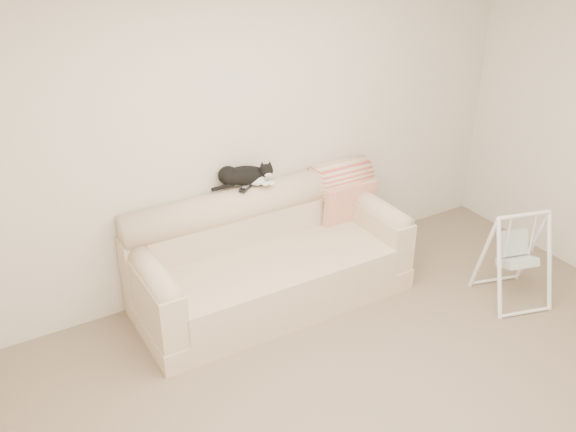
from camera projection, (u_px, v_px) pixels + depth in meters
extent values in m
plane|color=#74614B|center=(397.00, 415.00, 4.13)|extent=(5.00, 5.00, 0.00)
cube|color=beige|center=(249.00, 131.00, 5.05)|extent=(5.00, 0.04, 2.60)
cube|color=tan|center=(273.00, 290.00, 5.23)|extent=(2.20, 0.90, 0.18)
cube|color=tan|center=(279.00, 275.00, 5.04)|extent=(1.80, 0.68, 0.24)
cube|color=tan|center=(252.00, 236.00, 5.33)|extent=(2.20, 0.22, 0.50)
cylinder|color=tan|center=(251.00, 201.00, 5.17)|extent=(2.16, 0.28, 0.28)
cube|color=tan|center=(153.00, 295.00, 4.64)|extent=(0.20, 0.88, 0.42)
cylinder|color=tan|center=(150.00, 271.00, 4.54)|extent=(0.18, 0.84, 0.18)
cube|color=tan|center=(372.00, 228.00, 5.53)|extent=(0.20, 0.88, 0.42)
cylinder|color=tan|center=(374.00, 207.00, 5.43)|extent=(0.18, 0.84, 0.18)
cube|color=black|center=(247.00, 187.00, 5.06)|extent=(0.17, 0.15, 0.02)
cube|color=gray|center=(247.00, 185.00, 5.05)|extent=(0.10, 0.09, 0.01)
cube|color=black|center=(263.00, 183.00, 5.13)|extent=(0.18, 0.08, 0.02)
ellipsoid|color=black|center=(244.00, 175.00, 5.05)|extent=(0.39, 0.26, 0.15)
ellipsoid|color=black|center=(228.00, 175.00, 5.03)|extent=(0.20, 0.19, 0.15)
ellipsoid|color=white|center=(257.00, 179.00, 5.06)|extent=(0.16, 0.13, 0.10)
ellipsoid|color=black|center=(266.00, 171.00, 5.03)|extent=(0.14, 0.14, 0.10)
ellipsoid|color=white|center=(268.00, 174.00, 5.01)|extent=(0.07, 0.06, 0.04)
sphere|color=#BF7272|center=(269.00, 176.00, 4.99)|extent=(0.01, 0.01, 0.01)
cone|color=black|center=(262.00, 164.00, 5.01)|extent=(0.04, 0.05, 0.05)
cone|color=black|center=(270.00, 164.00, 5.03)|extent=(0.06, 0.07, 0.05)
sphere|color=#B0722A|center=(265.00, 172.00, 4.99)|extent=(0.02, 0.02, 0.02)
sphere|color=#B0722A|center=(270.00, 171.00, 5.00)|extent=(0.02, 0.02, 0.02)
ellipsoid|color=white|center=(265.00, 183.00, 5.05)|extent=(0.09, 0.10, 0.03)
ellipsoid|color=white|center=(271.00, 183.00, 5.06)|extent=(0.09, 0.10, 0.03)
cylinder|color=black|center=(223.00, 187.00, 4.99)|extent=(0.20, 0.04, 0.03)
cylinder|color=#CF5145|center=(340.00, 179.00, 5.56)|extent=(0.51, 0.33, 0.33)
cube|color=#CF5145|center=(350.00, 207.00, 5.52)|extent=(0.51, 0.09, 0.42)
cylinder|color=white|center=(499.00, 269.00, 4.97)|extent=(0.11, 0.27, 0.78)
cylinder|color=white|center=(484.00, 254.00, 5.17)|extent=(0.11, 0.27, 0.78)
cylinder|color=white|center=(549.00, 261.00, 5.07)|extent=(0.11, 0.27, 0.78)
cylinder|color=white|center=(532.00, 247.00, 5.27)|extent=(0.11, 0.27, 0.78)
cylinder|color=white|center=(524.00, 215.00, 4.94)|extent=(0.44, 0.15, 0.03)
cylinder|color=white|center=(525.00, 312.00, 5.08)|extent=(0.43, 0.15, 0.03)
cylinder|color=white|center=(494.00, 280.00, 5.49)|extent=(0.43, 0.15, 0.03)
cube|color=white|center=(517.00, 262.00, 5.11)|extent=(0.31, 0.29, 0.15)
cube|color=white|center=(513.00, 243.00, 5.14)|extent=(0.28, 0.18, 0.21)
cylinder|color=white|center=(508.00, 238.00, 5.00)|extent=(0.01, 0.01, 0.37)
cylinder|color=white|center=(533.00, 234.00, 5.05)|extent=(0.01, 0.01, 0.37)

